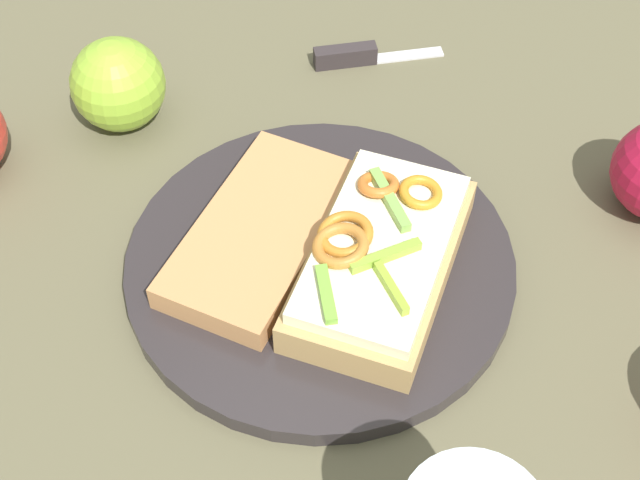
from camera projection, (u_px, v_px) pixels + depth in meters
name	position (u px, v px, depth m)	size (l,w,h in m)	color
ground_plane	(320.00, 271.00, 0.65)	(2.00, 2.00, 0.00)	brown
plate	(320.00, 265.00, 0.64)	(0.27, 0.27, 0.01)	#2A2526
sandwich	(380.00, 257.00, 0.61)	(0.18, 0.13, 0.05)	tan
bread_slice_side	(261.00, 233.00, 0.64)	(0.17, 0.08, 0.02)	#BA814E
apple_0	(118.00, 84.00, 0.72)	(0.08, 0.08, 0.08)	#8AB631
knife	(358.00, 56.00, 0.79)	(0.09, 0.09, 0.02)	silver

